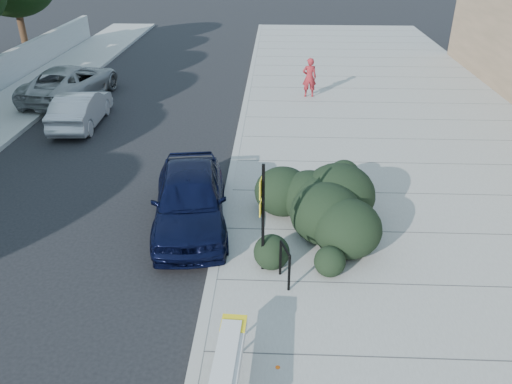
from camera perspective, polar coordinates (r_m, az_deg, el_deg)
ground at (r=10.74m, az=-5.09°, el=-10.54°), size 120.00×120.00×0.00m
sidewalk_near at (r=15.46m, az=18.36°, el=1.33°), size 11.20×50.00×0.15m
curb_near at (r=14.90m, az=-2.80°, el=1.85°), size 0.22×50.00×0.17m
bench at (r=8.23m, az=-3.37°, el=-19.25°), size 0.54×2.10×0.63m
bike_rack at (r=10.24m, az=3.32°, el=-7.92°), size 0.23×0.57×0.86m
sign_post at (r=10.11m, az=0.73°, el=-2.30°), size 0.11×0.29×2.49m
hedge at (r=12.24m, az=6.70°, el=0.23°), size 2.93×4.79×1.69m
sedan_navy at (r=12.41m, az=-7.58°, el=-0.71°), size 2.36×4.59×1.50m
wagon_silver at (r=19.95m, az=-19.39°, el=8.98°), size 1.53×3.95×1.28m
suv_silver at (r=23.18m, az=-20.39°, el=11.64°), size 3.12×5.60×1.48m
pedestrian at (r=21.81m, az=6.12°, el=12.89°), size 0.63×0.44×1.65m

